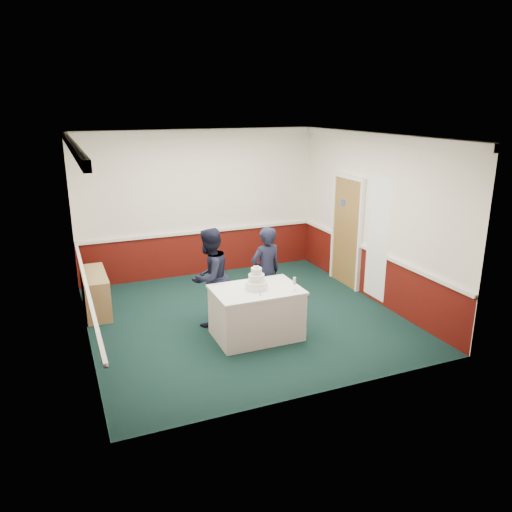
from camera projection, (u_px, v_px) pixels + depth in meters
name	position (u px, v px, depth m)	size (l,w,h in m)	color
ground	(244.00, 318.00, 8.45)	(5.00, 5.00, 0.00)	black
room_shell	(235.00, 196.00, 8.44)	(5.00, 5.00, 3.00)	white
sideboard	(96.00, 293.00, 8.59)	(0.41, 1.20, 0.70)	#A88551
cake_table	(256.00, 312.00, 7.66)	(1.32, 0.92, 0.79)	white
wedding_cake	(256.00, 282.00, 7.51)	(0.35, 0.35, 0.36)	white
cake_knife	(260.00, 293.00, 7.36)	(0.01, 0.22, 0.01)	silver
champagne_flute	(295.00, 282.00, 7.44)	(0.05, 0.05, 0.21)	silver
person_man	(210.00, 277.00, 8.01)	(0.78, 0.61, 1.61)	black
person_woman	(266.00, 273.00, 8.28)	(0.57, 0.37, 1.57)	black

